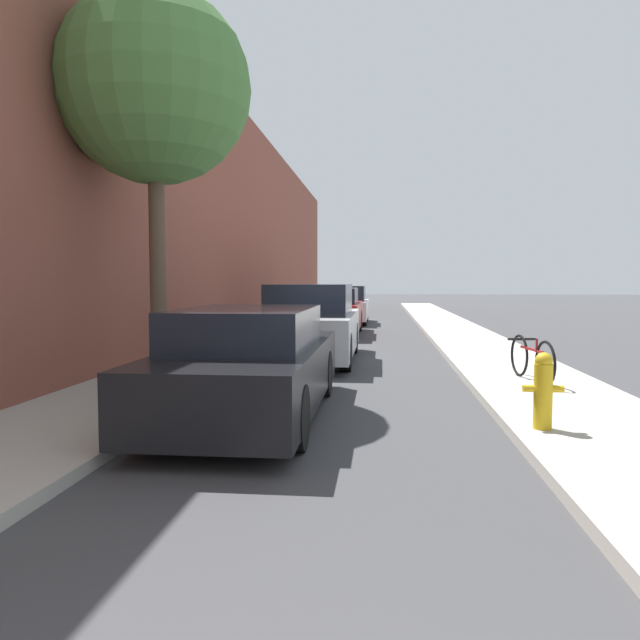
{
  "coord_description": "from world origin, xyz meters",
  "views": [
    {
      "loc": [
        0.56,
        0.37,
        1.64
      ],
      "look_at": [
        -0.5,
        10.73,
        0.96
      ],
      "focal_mm": 33.63,
      "sensor_mm": 36.0,
      "label": 1
    }
  ],
  "objects": [
    {
      "name": "parked_car_black",
      "position": [
        -0.99,
        7.36,
        0.64
      ],
      "size": [
        1.68,
        4.48,
        1.32
      ],
      "color": "black",
      "rests_on": "ground"
    },
    {
      "name": "sidewalk_right",
      "position": [
        2.9,
        16.0,
        0.06
      ],
      "size": [
        2.0,
        52.0,
        0.12
      ],
      "color": "#ADA89E",
      "rests_on": "ground"
    },
    {
      "name": "building_facade_left",
      "position": [
        -4.25,
        16.0,
        3.58
      ],
      "size": [
        0.7,
        52.0,
        7.17
      ],
      "color": "brown",
      "rests_on": "ground"
    },
    {
      "name": "street_tree_near",
      "position": [
        -2.81,
        9.15,
        4.49
      ],
      "size": [
        2.86,
        2.86,
        5.83
      ],
      "color": "brown",
      "rests_on": "sidewalk_left"
    },
    {
      "name": "parked_car_red",
      "position": [
        -0.93,
        18.56,
        0.69
      ],
      "size": [
        1.69,
        4.5,
        1.43
      ],
      "color": "black",
      "rests_on": "ground"
    },
    {
      "name": "sidewalk_left",
      "position": [
        -2.9,
        16.0,
        0.06
      ],
      "size": [
        2.0,
        52.0,
        0.12
      ],
      "color": "#ADA89E",
      "rests_on": "ground"
    },
    {
      "name": "ground_plane",
      "position": [
        0.0,
        16.0,
        0.0
      ],
      "size": [
        120.0,
        120.0,
        0.0
      ],
      "primitive_type": "plane",
      "color": "#3D3D3F"
    },
    {
      "name": "parked_car_silver",
      "position": [
        -0.86,
        12.49,
        0.74
      ],
      "size": [
        1.77,
        4.43,
        1.58
      ],
      "color": "black",
      "rests_on": "ground"
    },
    {
      "name": "fire_hydrant",
      "position": [
        2.22,
        6.65,
        0.53
      ],
      "size": [
        0.41,
        0.19,
        0.79
      ],
      "color": "gold",
      "rests_on": "sidewalk_right"
    },
    {
      "name": "parked_car_white",
      "position": [
        -0.92,
        23.47,
        0.69
      ],
      "size": [
        1.9,
        4.11,
        1.45
      ],
      "color": "black",
      "rests_on": "ground"
    },
    {
      "name": "bicycle",
      "position": [
        2.84,
        9.68,
        0.46
      ],
      "size": [
        0.44,
        1.63,
        0.67
      ],
      "rotation": [
        0.0,
        0.0,
        0.16
      ],
      "color": "black",
      "rests_on": "sidewalk_right"
    }
  ]
}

